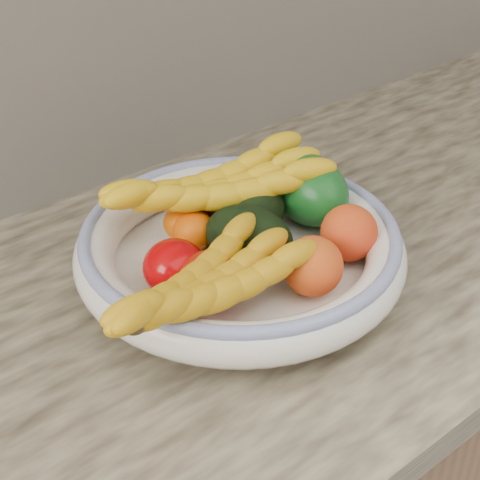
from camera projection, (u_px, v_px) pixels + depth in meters
name	position (u px, v px, depth m)	size (l,w,h in m)	color
fruit_bowl	(240.00, 248.00, 0.87)	(0.39, 0.39, 0.08)	white
clementine_back_left	(182.00, 223.00, 0.90)	(0.05, 0.05, 0.04)	#E86504
clementine_back_right	(214.00, 206.00, 0.94)	(0.06, 0.06, 0.05)	#FF5105
clementine_back_mid	(188.00, 220.00, 0.91)	(0.05, 0.05, 0.05)	orange
clementine_extra	(194.00, 231.00, 0.89)	(0.05, 0.05, 0.05)	#F26005
tomato_left	(175.00, 268.00, 0.81)	(0.07, 0.07, 0.06)	#B40003
tomato_near_left	(209.00, 281.00, 0.79)	(0.07, 0.07, 0.07)	#AD0F07
avocado_center	(249.00, 237.00, 0.86)	(0.08, 0.11, 0.08)	black
avocado_right	(256.00, 209.00, 0.91)	(0.07, 0.10, 0.07)	black
green_mango	(309.00, 189.00, 0.93)	(0.08, 0.12, 0.09)	#0E4B16
peach_front	(313.00, 266.00, 0.81)	(0.07, 0.07, 0.07)	orange
peach_right	(349.00, 233.00, 0.86)	(0.07, 0.07, 0.07)	orange
banana_bunch_back	(216.00, 193.00, 0.90)	(0.30, 0.11, 0.09)	yellow
banana_bunch_front	(206.00, 291.00, 0.74)	(0.27, 0.11, 0.08)	gold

